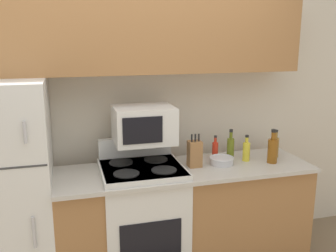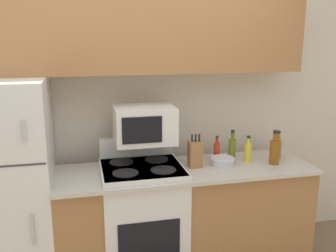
{
  "view_description": "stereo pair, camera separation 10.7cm",
  "coord_description": "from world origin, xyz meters",
  "px_view_note": "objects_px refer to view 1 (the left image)",
  "views": [
    {
      "loc": [
        -0.53,
        -2.38,
        1.88
      ],
      "look_at": [
        0.2,
        0.26,
        1.23
      ],
      "focal_mm": 40.0,
      "sensor_mm": 36.0,
      "label": 1
    },
    {
      "loc": [
        -0.43,
        -2.41,
        1.88
      ],
      "look_at": [
        0.2,
        0.26,
        1.23
      ],
      "focal_mm": 40.0,
      "sensor_mm": 36.0,
      "label": 2
    }
  ],
  "objects_px": {
    "microwave": "(144,124)",
    "bottle_olive_oil": "(230,148)",
    "bottle_vinegar": "(275,146)",
    "knife_block": "(195,154)",
    "stove": "(143,220)",
    "bottle_hot_sauce": "(215,150)",
    "bowl": "(222,160)",
    "refrigerator": "(3,191)",
    "bottle_cooking_spray": "(246,151)",
    "bottle_whiskey": "(273,150)"
  },
  "relations": [
    {
      "from": "bottle_hot_sauce",
      "to": "bottle_vinegar",
      "type": "height_order",
      "value": "bottle_vinegar"
    },
    {
      "from": "stove",
      "to": "bowl",
      "type": "bearing_deg",
      "value": 0.03
    },
    {
      "from": "refrigerator",
      "to": "bottle_hot_sauce",
      "type": "height_order",
      "value": "refrigerator"
    },
    {
      "from": "bowl",
      "to": "bottle_whiskey",
      "type": "bearing_deg",
      "value": -10.42
    },
    {
      "from": "bottle_whiskey",
      "to": "bottle_olive_oil",
      "type": "distance_m",
      "value": 0.34
    },
    {
      "from": "microwave",
      "to": "knife_block",
      "type": "distance_m",
      "value": 0.46
    },
    {
      "from": "refrigerator",
      "to": "knife_block",
      "type": "bearing_deg",
      "value": -2.93
    },
    {
      "from": "stove",
      "to": "bowl",
      "type": "xyz_separation_m",
      "value": [
        0.66,
        0.0,
        0.44
      ]
    },
    {
      "from": "bottle_whiskey",
      "to": "refrigerator",
      "type": "bearing_deg",
      "value": 175.78
    },
    {
      "from": "stove",
      "to": "bottle_cooking_spray",
      "type": "bearing_deg",
      "value": 1.61
    },
    {
      "from": "microwave",
      "to": "bottle_whiskey",
      "type": "height_order",
      "value": "microwave"
    },
    {
      "from": "knife_block",
      "to": "bowl",
      "type": "height_order",
      "value": "knife_block"
    },
    {
      "from": "bottle_hot_sauce",
      "to": "microwave",
      "type": "bearing_deg",
      "value": -175.08
    },
    {
      "from": "bottle_whiskey",
      "to": "bowl",
      "type": "bearing_deg",
      "value": 169.58
    },
    {
      "from": "bottle_cooking_spray",
      "to": "bottle_vinegar",
      "type": "distance_m",
      "value": 0.29
    },
    {
      "from": "stove",
      "to": "bowl",
      "type": "relative_size",
      "value": 5.43
    },
    {
      "from": "knife_block",
      "to": "bottle_olive_oil",
      "type": "distance_m",
      "value": 0.36
    },
    {
      "from": "bowl",
      "to": "bottle_cooking_spray",
      "type": "distance_m",
      "value": 0.24
    },
    {
      "from": "microwave",
      "to": "bowl",
      "type": "relative_size",
      "value": 2.29
    },
    {
      "from": "refrigerator",
      "to": "stove",
      "type": "distance_m",
      "value": 1.06
    },
    {
      "from": "microwave",
      "to": "bowl",
      "type": "bearing_deg",
      "value": -8.81
    },
    {
      "from": "stove",
      "to": "bottle_hot_sauce",
      "type": "height_order",
      "value": "same"
    },
    {
      "from": "bottle_whiskey",
      "to": "bottle_vinegar",
      "type": "distance_m",
      "value": 0.16
    },
    {
      "from": "refrigerator",
      "to": "bottle_hot_sauce",
      "type": "xyz_separation_m",
      "value": [
        1.66,
        0.07,
        0.16
      ]
    },
    {
      "from": "knife_block",
      "to": "bottle_cooking_spray",
      "type": "xyz_separation_m",
      "value": [
        0.46,
        0.02,
        -0.02
      ]
    },
    {
      "from": "microwave",
      "to": "bottle_vinegar",
      "type": "xyz_separation_m",
      "value": [
        1.13,
        -0.05,
        -0.25
      ]
    },
    {
      "from": "knife_block",
      "to": "bottle_olive_oil",
      "type": "relative_size",
      "value": 1.03
    },
    {
      "from": "bowl",
      "to": "bottle_olive_oil",
      "type": "height_order",
      "value": "bottle_olive_oil"
    },
    {
      "from": "microwave",
      "to": "bottle_hot_sauce",
      "type": "xyz_separation_m",
      "value": [
        0.62,
        0.05,
        -0.27
      ]
    },
    {
      "from": "bottle_olive_oil",
      "to": "bottle_vinegar",
      "type": "relative_size",
      "value": 1.08
    },
    {
      "from": "bottle_olive_oil",
      "to": "bottle_hot_sauce",
      "type": "relative_size",
      "value": 1.3
    },
    {
      "from": "refrigerator",
      "to": "bottle_whiskey",
      "type": "bearing_deg",
      "value": -4.22
    },
    {
      "from": "bottle_olive_oil",
      "to": "bottle_vinegar",
      "type": "xyz_separation_m",
      "value": [
        0.4,
        -0.04,
        -0.01
      ]
    },
    {
      "from": "stove",
      "to": "bottle_vinegar",
      "type": "xyz_separation_m",
      "value": [
        1.17,
        0.05,
        0.5
      ]
    },
    {
      "from": "knife_block",
      "to": "bottle_cooking_spray",
      "type": "height_order",
      "value": "knife_block"
    },
    {
      "from": "bottle_whiskey",
      "to": "bottle_olive_oil",
      "type": "height_order",
      "value": "bottle_whiskey"
    },
    {
      "from": "stove",
      "to": "bottle_cooking_spray",
      "type": "relative_size",
      "value": 4.93
    },
    {
      "from": "bottle_cooking_spray",
      "to": "knife_block",
      "type": "bearing_deg",
      "value": -177.44
    },
    {
      "from": "microwave",
      "to": "bottle_whiskey",
      "type": "bearing_deg",
      "value": -9.45
    },
    {
      "from": "refrigerator",
      "to": "bowl",
      "type": "bearing_deg",
      "value": -2.66
    },
    {
      "from": "microwave",
      "to": "bottle_vinegar",
      "type": "bearing_deg",
      "value": -2.4
    },
    {
      "from": "stove",
      "to": "microwave",
      "type": "relative_size",
      "value": 2.37
    },
    {
      "from": "microwave",
      "to": "knife_block",
      "type": "relative_size",
      "value": 1.71
    },
    {
      "from": "bottle_olive_oil",
      "to": "bottle_cooking_spray",
      "type": "xyz_separation_m",
      "value": [
        0.11,
        -0.06,
        -0.02
      ]
    },
    {
      "from": "microwave",
      "to": "bottle_whiskey",
      "type": "distance_m",
      "value": 1.07
    },
    {
      "from": "stove",
      "to": "knife_block",
      "type": "relative_size",
      "value": 4.04
    },
    {
      "from": "bowl",
      "to": "bottle_vinegar",
      "type": "xyz_separation_m",
      "value": [
        0.51,
        0.05,
        0.06
      ]
    },
    {
      "from": "microwave",
      "to": "bottle_olive_oil",
      "type": "xyz_separation_m",
      "value": [
        0.73,
        -0.01,
        -0.24
      ]
    },
    {
      "from": "bottle_vinegar",
      "to": "bowl",
      "type": "bearing_deg",
      "value": -174.62
    },
    {
      "from": "refrigerator",
      "to": "bottle_cooking_spray",
      "type": "relative_size",
      "value": 7.31
    }
  ]
}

